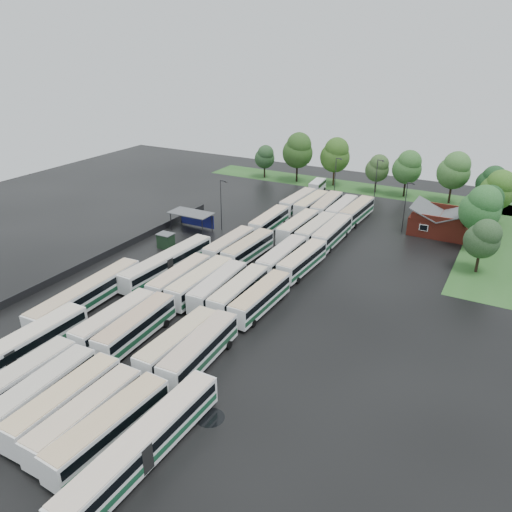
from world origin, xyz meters
The scene contains 60 objects.
ground centered at (0.00, 0.00, 0.00)m, with size 160.00×160.00×0.00m, color black.
brick_building centered at (24.00, 42.77, 1.87)m, with size 10.07×8.60×5.39m.
wash_shed centered at (-17.20, 22.02, 2.99)m, with size 8.20×4.20×3.58m.
utility_hut centered at (-16.20, 12.60, 1.32)m, with size 2.70×2.20×2.62m.
grass_strip_north centered at (2.00, 64.80, 0.01)m, with size 80.00×10.00×0.01m, color #2A5B22.
grass_strip_east centered at (34.00, 42.80, 0.01)m, with size 10.00×50.00×0.01m, color #2A5B22.
west_fence centered at (-22.20, 8.00, 0.60)m, with size 0.10×50.00×1.20m, color #2D2D30.
bus_r0c0 centered at (-4.46, -25.69, 1.93)m, with size 2.71×12.58×3.50m.
bus_r0c1 centered at (-1.24, -25.80, 1.91)m, with size 3.22×12.62×3.48m.
bus_r0c2 centered at (2.01, -25.81, 1.93)m, with size 2.86×12.65×3.51m.
bus_r0c3 centered at (5.15, -26.15, 1.91)m, with size 2.67×12.49×3.48m.
bus_r0c4 centered at (8.21, -26.31, 1.98)m, with size 3.37×13.03×3.60m.
bus_r1c0 centered at (-4.28, -12.39, 1.91)m, with size 2.75×12.51×3.48m.
bus_r1c1 centered at (-1.16, -12.15, 1.94)m, with size 3.34×12.78×3.52m.
bus_r1c3 centered at (5.40, -12.51, 1.92)m, with size 2.80×12.55×3.49m.
bus_r1c4 centered at (8.31, -12.46, 1.97)m, with size 3.35×12.95×3.57m.
bus_r2c0 centered at (-4.45, 0.96, 1.89)m, with size 2.86×12.40×3.44m.
bus_r2c1 centered at (-1.05, 1.25, 1.98)m, with size 2.79×12.92×3.59m.
bus_r2c2 centered at (1.80, 1.40, 1.89)m, with size 3.20×12.48×3.44m.
bus_r2c3 centered at (5.11, 1.52, 1.92)m, with size 2.93×12.58×3.49m.
bus_r2c4 centered at (8.53, 1.34, 1.90)m, with size 2.87×12.46×3.45m.
bus_r3c0 centered at (-4.59, 14.86, 1.87)m, with size 2.77×12.28×3.41m.
bus_r3c1 centered at (-1.17, 15.12, 1.90)m, with size 3.02×12.46×3.45m.
bus_r3c3 centered at (5.22, 14.71, 1.95)m, with size 2.75×12.73×3.54m.
bus_r3c4 centered at (8.50, 15.09, 1.89)m, with size 3.13×12.43×3.43m.
bus_r4c0 centered at (-4.20, 28.53, 1.87)m, with size 2.92×12.30×3.41m.
bus_r4c2 centered at (1.81, 28.28, 1.96)m, with size 2.84×12.85×3.57m.
bus_r4c3 centered at (5.33, 28.36, 1.94)m, with size 2.92×12.70×3.52m.
bus_r4c4 centered at (8.39, 28.32, 1.97)m, with size 2.79×12.90×3.59m.
bus_r5c0 centered at (-4.45, 42.18, 1.91)m, with size 2.90×12.51×3.47m.
bus_r5c1 centered at (-1.34, 41.98, 1.88)m, with size 2.87×12.33×3.42m.
bus_r5c2 centered at (1.92, 42.21, 1.95)m, with size 3.26×12.82×3.54m.
bus_r5c3 centered at (5.29, 41.84, 1.87)m, with size 2.65×12.25×3.41m.
bus_r5c4 centered at (8.43, 41.87, 1.96)m, with size 3.13×12.87×3.56m.
artic_bus_west_a centered at (-9.18, -23.24, 2.00)m, with size 2.95×19.48×3.61m.
artic_bus_west_b centered at (-9.30, 4.39, 1.92)m, with size 3.56×18.73×3.46m.
artic_bus_west_c centered at (-12.30, -9.25, 1.96)m, with size 3.53×19.18×3.54m.
artic_bus_east centered at (12.20, -26.49, 1.91)m, with size 2.96×18.63×3.45m.
minibus centered at (-6.01, 56.50, 1.54)m, with size 2.92×6.56×2.78m.
tree_north_0 centered at (-23.05, 62.37, 5.48)m, with size 5.15×5.15×8.52m.
tree_north_1 centered at (-14.01, 62.69, 8.00)m, with size 7.51×7.51×12.44m.
tree_north_2 centered at (-4.64, 63.86, 7.63)m, with size 7.16×7.16×11.86m.
tree_north_3 centered at (6.07, 63.20, 5.82)m, with size 5.47×5.47×9.05m.
tree_north_4 centered at (12.87, 62.93, 6.94)m, with size 6.51×6.51×10.78m.
tree_north_5 centered at (22.83, 62.66, 7.45)m, with size 6.99×6.99×11.58m.
tree_north_6 centered at (30.52, 61.29, 6.24)m, with size 5.86×5.86×9.70m.
tree_east_0 centered at (32.57, 28.08, 5.70)m, with size 5.37×5.36×8.87m.
tree_east_1 centered at (30.87, 38.39, 7.29)m, with size 6.85×6.85×11.34m.
tree_east_2 centered at (31.32, 46.26, 6.07)m, with size 5.70×5.70×9.44m.
tree_east_3 centered at (32.32, 52.78, 7.03)m, with size 6.60×6.60×10.92m.
tree_east_4 centered at (31.28, 59.75, 5.18)m, with size 4.86×4.86×8.05m.
lamp_post_ne centered at (18.09, 39.94, 5.59)m, with size 1.48×0.29×9.63m.
lamp_post_nw centered at (-12.24, 24.61, 5.67)m, with size 1.50×0.29×9.76m.
lamp_post_back_w centered at (-0.59, 53.60, 5.43)m, with size 1.44×0.28×9.36m.
lamp_post_back_e centered at (8.22, 55.08, 5.60)m, with size 1.49×0.29×9.65m.
puddle_0 centered at (-1.57, -21.12, 0.00)m, with size 4.27×4.27×0.01m, color black.
puddle_1 centered at (9.92, -24.46, 0.00)m, with size 2.94×2.94×0.01m, color black.
puddle_2 centered at (-8.83, -0.95, 0.00)m, with size 4.90×4.90×0.01m, color black.
puddle_3 centered at (5.57, -1.92, 0.00)m, with size 3.60×3.60×0.01m, color black.
puddle_4 centered at (14.03, -19.11, 0.00)m, with size 2.84×2.84×0.01m, color black.
Camera 1 is at (36.11, -50.09, 33.86)m, focal length 35.00 mm.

